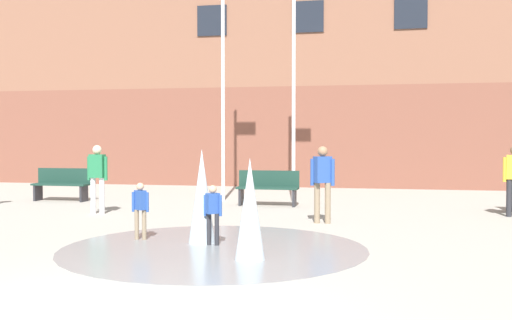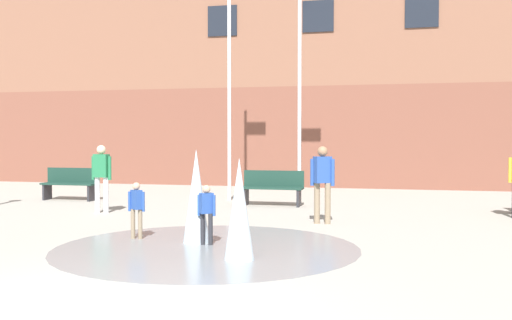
% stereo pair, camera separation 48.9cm
% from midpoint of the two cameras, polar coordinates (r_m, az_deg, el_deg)
% --- Properties ---
extents(library_building, '(36.00, 6.05, 8.00)m').
position_cam_midpoint_polar(library_building, '(24.32, 5.22, 7.39)').
color(library_building, brown).
rests_on(library_building, ground).
extents(splash_fountain, '(4.87, 4.87, 1.57)m').
position_cam_midpoint_polar(splash_fountain, '(9.43, -4.90, -5.07)').
color(splash_fountain, gray).
rests_on(splash_fountain, ground).
extents(park_bench_far_left, '(1.60, 0.44, 0.91)m').
position_cam_midpoint_polar(park_bench_far_left, '(17.65, -18.77, -2.16)').
color(park_bench_far_left, '#28282D').
rests_on(park_bench_far_left, ground).
extents(park_bench_near_trashcan, '(1.60, 0.44, 0.91)m').
position_cam_midpoint_polar(park_bench_near_trashcan, '(15.53, 0.25, -2.61)').
color(park_bench_near_trashcan, '#28282D').
rests_on(park_bench_near_trashcan, ground).
extents(adult_in_red, '(0.50, 0.36, 1.59)m').
position_cam_midpoint_polar(adult_in_red, '(12.33, 5.22, -1.73)').
color(adult_in_red, '#89755B').
rests_on(adult_in_red, ground).
extents(adult_watching, '(0.50, 0.21, 1.59)m').
position_cam_midpoint_polar(adult_watching, '(14.38, -15.82, -1.25)').
color(adult_watching, silver).
rests_on(adult_watching, ground).
extents(child_in_fountain, '(0.31, 0.22, 0.99)m').
position_cam_midpoint_polar(child_in_fountain, '(10.56, -12.27, -4.34)').
color(child_in_fountain, '#89755B').
rests_on(child_in_fountain, ground).
extents(child_with_pink_shirt, '(0.31, 0.23, 0.99)m').
position_cam_midpoint_polar(child_with_pink_shirt, '(9.84, -5.57, -4.77)').
color(child_with_pink_shirt, '#28282D').
rests_on(child_with_pink_shirt, ground).
extents(flagpole_left, '(0.80, 0.10, 8.17)m').
position_cam_midpoint_polar(flagpole_left, '(17.02, -3.91, 10.80)').
color(flagpole_left, silver).
rests_on(flagpole_left, ground).
extents(flagpole_right, '(0.80, 0.10, 7.93)m').
position_cam_midpoint_polar(flagpole_right, '(16.59, 2.86, 10.61)').
color(flagpole_right, silver).
rests_on(flagpole_right, ground).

